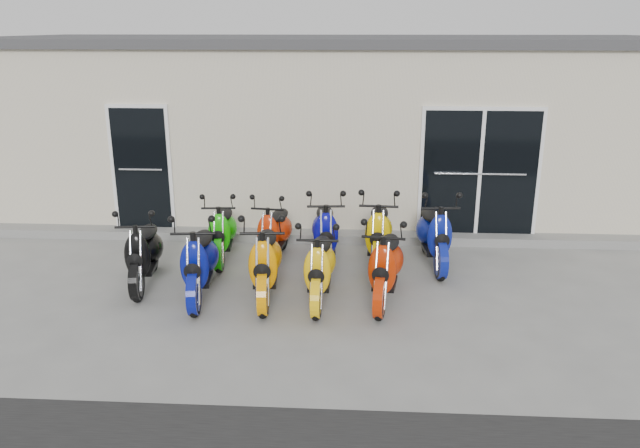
{
  "coord_description": "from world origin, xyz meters",
  "views": [
    {
      "loc": [
        0.53,
        -8.23,
        3.56
      ],
      "look_at": [
        0.0,
        0.6,
        0.75
      ],
      "focal_mm": 35.0,
      "sensor_mm": 36.0,
      "label": 1
    }
  ],
  "objects_px": {
    "scooter_front_black": "(143,244)",
    "scooter_back_blue": "(325,224)",
    "scooter_back_extra": "(434,226)",
    "scooter_back_yellow": "(379,225)",
    "scooter_back_red": "(274,225)",
    "scooter_back_green": "(222,224)",
    "scooter_front_red": "(386,256)",
    "scooter_front_orange_b": "(320,258)",
    "scooter_front_orange_a": "(265,252)",
    "scooter_front_blue": "(199,253)"
  },
  "relations": [
    {
      "from": "scooter_back_extra",
      "to": "scooter_back_blue",
      "type": "bearing_deg",
      "value": 175.77
    },
    {
      "from": "scooter_back_red",
      "to": "scooter_back_green",
      "type": "bearing_deg",
      "value": -172.5
    },
    {
      "from": "scooter_back_green",
      "to": "scooter_back_red",
      "type": "height_order",
      "value": "scooter_back_green"
    },
    {
      "from": "scooter_front_black",
      "to": "scooter_back_blue",
      "type": "relative_size",
      "value": 0.96
    },
    {
      "from": "scooter_front_orange_b",
      "to": "scooter_back_blue",
      "type": "distance_m",
      "value": 1.41
    },
    {
      "from": "scooter_front_red",
      "to": "scooter_back_green",
      "type": "xyz_separation_m",
      "value": [
        -2.51,
        1.42,
        -0.05
      ]
    },
    {
      "from": "scooter_back_yellow",
      "to": "scooter_back_extra",
      "type": "height_order",
      "value": "scooter_back_yellow"
    },
    {
      "from": "scooter_front_orange_b",
      "to": "scooter_back_blue",
      "type": "bearing_deg",
      "value": 90.93
    },
    {
      "from": "scooter_front_orange_a",
      "to": "scooter_back_blue",
      "type": "height_order",
      "value": "scooter_front_orange_a"
    },
    {
      "from": "scooter_back_yellow",
      "to": "scooter_back_extra",
      "type": "bearing_deg",
      "value": 4.73
    },
    {
      "from": "scooter_front_red",
      "to": "scooter_back_extra",
      "type": "xyz_separation_m",
      "value": [
        0.79,
        1.35,
        0.01
      ]
    },
    {
      "from": "scooter_back_blue",
      "to": "scooter_front_orange_a",
      "type": "bearing_deg",
      "value": -123.11
    },
    {
      "from": "scooter_front_orange_a",
      "to": "scooter_back_blue",
      "type": "xyz_separation_m",
      "value": [
        0.74,
        1.35,
        -0.01
      ]
    },
    {
      "from": "scooter_back_extra",
      "to": "scooter_front_black",
      "type": "bearing_deg",
      "value": -170.7
    },
    {
      "from": "scooter_front_black",
      "to": "scooter_back_red",
      "type": "relative_size",
      "value": 1.05
    },
    {
      "from": "scooter_front_red",
      "to": "scooter_back_red",
      "type": "relative_size",
      "value": 1.08
    },
    {
      "from": "scooter_front_orange_a",
      "to": "scooter_front_red",
      "type": "bearing_deg",
      "value": -4.82
    },
    {
      "from": "scooter_front_black",
      "to": "scooter_back_yellow",
      "type": "distance_m",
      "value": 3.5
    },
    {
      "from": "scooter_back_green",
      "to": "scooter_front_red",
      "type": "bearing_deg",
      "value": -34.89
    },
    {
      "from": "scooter_back_green",
      "to": "scooter_back_yellow",
      "type": "bearing_deg",
      "value": -7.44
    },
    {
      "from": "scooter_front_black",
      "to": "scooter_front_orange_a",
      "type": "relative_size",
      "value": 0.94
    },
    {
      "from": "scooter_front_black",
      "to": "scooter_back_red",
      "type": "height_order",
      "value": "scooter_front_black"
    },
    {
      "from": "scooter_front_black",
      "to": "scooter_front_orange_a",
      "type": "distance_m",
      "value": 1.82
    },
    {
      "from": "scooter_front_orange_b",
      "to": "scooter_back_green",
      "type": "xyz_separation_m",
      "value": [
        -1.62,
        1.48,
        -0.02
      ]
    },
    {
      "from": "scooter_back_blue",
      "to": "scooter_back_red",
      "type": "bearing_deg",
      "value": 170.38
    },
    {
      "from": "scooter_front_blue",
      "to": "scooter_front_black",
      "type": "bearing_deg",
      "value": 151.45
    },
    {
      "from": "scooter_front_orange_a",
      "to": "scooter_back_extra",
      "type": "relative_size",
      "value": 1.02
    },
    {
      "from": "scooter_back_red",
      "to": "scooter_back_extra",
      "type": "xyz_separation_m",
      "value": [
        2.48,
        -0.08,
        0.06
      ]
    },
    {
      "from": "scooter_front_orange_a",
      "to": "scooter_front_red",
      "type": "xyz_separation_m",
      "value": [
        1.62,
        -0.01,
        -0.02
      ]
    },
    {
      "from": "scooter_back_blue",
      "to": "scooter_back_extra",
      "type": "bearing_deg",
      "value": -4.23
    },
    {
      "from": "scooter_back_green",
      "to": "scooter_front_orange_a",
      "type": "bearing_deg",
      "value": -63.36
    },
    {
      "from": "scooter_front_orange_a",
      "to": "scooter_back_yellow",
      "type": "distance_m",
      "value": 2.05
    },
    {
      "from": "scooter_back_blue",
      "to": "scooter_back_yellow",
      "type": "distance_m",
      "value": 0.82
    },
    {
      "from": "scooter_front_black",
      "to": "scooter_front_red",
      "type": "bearing_deg",
      "value": -13.09
    },
    {
      "from": "scooter_front_orange_b",
      "to": "scooter_front_red",
      "type": "bearing_deg",
      "value": 4.56
    },
    {
      "from": "scooter_front_blue",
      "to": "scooter_back_red",
      "type": "distance_m",
      "value": 1.68
    },
    {
      "from": "scooter_back_red",
      "to": "scooter_back_yellow",
      "type": "relative_size",
      "value": 0.89
    },
    {
      "from": "scooter_front_blue",
      "to": "scooter_front_red",
      "type": "bearing_deg",
      "value": -5.22
    },
    {
      "from": "scooter_back_green",
      "to": "scooter_back_red",
      "type": "xyz_separation_m",
      "value": [
        0.82,
        0.0,
        -0.0
      ]
    },
    {
      "from": "scooter_front_blue",
      "to": "scooter_back_blue",
      "type": "distance_m",
      "value": 2.14
    },
    {
      "from": "scooter_front_orange_b",
      "to": "scooter_back_green",
      "type": "relative_size",
      "value": 1.04
    },
    {
      "from": "scooter_front_orange_a",
      "to": "scooter_back_extra",
      "type": "bearing_deg",
      "value": 24.51
    },
    {
      "from": "scooter_back_red",
      "to": "scooter_front_orange_b",
      "type": "bearing_deg",
      "value": -54.39
    },
    {
      "from": "scooter_front_orange_a",
      "to": "scooter_back_green",
      "type": "relative_size",
      "value": 1.11
    },
    {
      "from": "scooter_front_blue",
      "to": "scooter_front_orange_a",
      "type": "relative_size",
      "value": 0.99
    },
    {
      "from": "scooter_front_orange_a",
      "to": "scooter_back_extra",
      "type": "xyz_separation_m",
      "value": [
        2.41,
        1.35,
        -0.01
      ]
    },
    {
      "from": "scooter_front_red",
      "to": "scooter_back_blue",
      "type": "bearing_deg",
      "value": 132.0
    },
    {
      "from": "scooter_back_extra",
      "to": "scooter_back_red",
      "type": "bearing_deg",
      "value": 174.01
    },
    {
      "from": "scooter_back_extra",
      "to": "scooter_back_yellow",
      "type": "bearing_deg",
      "value": 177.11
    },
    {
      "from": "scooter_back_extra",
      "to": "scooter_front_blue",
      "type": "bearing_deg",
      "value": -161.52
    }
  ]
}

